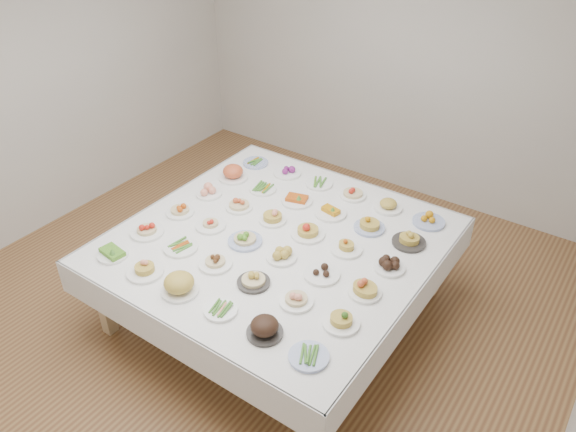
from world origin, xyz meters
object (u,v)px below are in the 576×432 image
Objects in this scene: display_table at (277,245)px; dish_0 at (112,251)px; dish_18 at (209,190)px; dish_35 at (429,218)px.

dish_0 is at bearing -134.81° from display_table.
dish_18 is 0.88× the size of dish_35.
dish_0 is 0.87× the size of dish_35.
dish_0 is 0.99× the size of dish_18.
dish_18 is (0.01, 1.06, -0.00)m from dish_0.
dish_35 reaches higher than dish_18.
dish_18 is (-0.86, 0.18, 0.11)m from display_table.
display_table is 9.07× the size of dish_35.
dish_35 is (1.74, 0.69, -0.00)m from dish_18.
dish_0 is at bearing -90.37° from dish_18.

